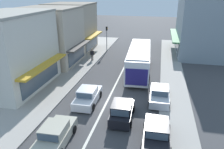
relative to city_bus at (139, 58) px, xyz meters
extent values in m
plane|color=#3F3F42|center=(-2.09, -8.39, -1.88)|extent=(140.00, 140.00, 0.00)
cube|color=silver|center=(-2.09, -4.39, -1.88)|extent=(0.20, 28.00, 0.01)
cube|color=#A39E96|center=(-8.89, -2.39, -1.81)|extent=(5.20, 44.00, 0.14)
cube|color=#A39E96|center=(4.11, -2.39, -1.82)|extent=(2.80, 44.00, 0.12)
cube|color=silver|center=(-12.29, -7.09, 1.91)|extent=(6.02, 8.93, 7.58)
cube|color=gold|center=(-8.83, -7.09, 0.82)|extent=(1.10, 8.21, 0.20)
cube|color=#425160|center=(-9.25, -7.09, -0.48)|extent=(0.06, 7.14, 1.80)
cube|color=#A19D92|center=(-12.29, -7.09, 5.82)|extent=(6.18, 8.93, 0.24)
cube|color=beige|center=(-12.29, 1.31, 1.83)|extent=(7.23, 7.21, 7.42)
cube|color=#4C4742|center=(-8.23, 1.31, 0.82)|extent=(1.10, 6.64, 0.20)
cube|color=#425160|center=(-8.65, 1.31, -0.48)|extent=(0.06, 5.77, 1.80)
cube|color=gray|center=(-12.29, 1.31, 5.66)|extent=(7.39, 7.21, 0.24)
cube|color=#B2A38E|center=(-12.29, 8.76, 1.86)|extent=(6.83, 7.33, 7.49)
cube|color=gold|center=(-8.42, 8.76, 0.82)|extent=(1.10, 6.75, 0.20)
cube|color=#425160|center=(-8.84, 8.76, -0.48)|extent=(0.06, 5.87, 1.80)
cube|color=gray|center=(-12.29, 8.76, 5.73)|extent=(6.99, 7.33, 0.24)
cube|color=#84939E|center=(9.41, 11.59, 3.04)|extent=(8.62, 12.76, 9.85)
cube|color=#2D703D|center=(4.65, 11.59, 0.82)|extent=(1.10, 11.74, 0.20)
cube|color=#425160|center=(5.07, 11.59, -0.48)|extent=(0.06, 10.21, 1.80)
cube|color=silver|center=(0.00, 0.01, -0.12)|extent=(3.07, 10.92, 2.70)
cube|color=#425160|center=(0.00, 0.01, 0.28)|extent=(3.08, 10.49, 0.90)
cube|color=navy|center=(0.29, -5.41, -0.32)|extent=(2.25, 0.18, 1.76)
cube|color=#A8A8AC|center=(0.00, 0.01, 1.29)|extent=(2.90, 10.05, 0.12)
cylinder|color=black|center=(-1.43, 3.29, -1.40)|extent=(0.31, 0.97, 0.96)
cylinder|color=black|center=(1.07, 3.42, -1.40)|extent=(0.31, 0.97, 0.96)
cylinder|color=black|center=(-1.09, -3.02, -1.40)|extent=(0.31, 0.97, 0.96)
cylinder|color=black|center=(1.40, -2.89, -1.40)|extent=(0.31, 0.97, 0.96)
cube|color=silver|center=(-3.78, -8.74, -1.37)|extent=(1.79, 4.23, 0.72)
cube|color=silver|center=(-3.77, -8.84, -0.71)|extent=(1.59, 1.83, 0.60)
cube|color=#425160|center=(-3.79, -7.92, -0.71)|extent=(1.44, 0.08, 0.51)
cube|color=#425160|center=(-3.76, -9.76, -0.71)|extent=(1.40, 0.08, 0.48)
cylinder|color=black|center=(-4.66, -7.50, -1.57)|extent=(0.19, 0.62, 0.62)
cylinder|color=black|center=(-2.94, -7.47, -1.57)|extent=(0.19, 0.62, 0.62)
cylinder|color=black|center=(-4.61, -10.02, -1.57)|extent=(0.19, 0.62, 0.62)
cylinder|color=black|center=(-2.89, -9.99, -1.57)|extent=(0.19, 0.62, 0.62)
cube|color=black|center=(-0.23, -10.67, -1.36)|extent=(1.74, 3.75, 0.76)
cube|color=black|center=(-0.22, -10.97, -0.66)|extent=(1.57, 1.94, 0.64)
cube|color=#425160|center=(-0.25, -10.00, -0.66)|extent=(1.40, 0.10, 0.54)
cube|color=#425160|center=(-0.19, -11.94, -0.66)|extent=(1.37, 0.10, 0.51)
cylinder|color=black|center=(-1.08, -9.59, -1.57)|extent=(0.20, 0.62, 0.62)
cylinder|color=black|center=(0.56, -9.54, -1.57)|extent=(0.20, 0.62, 0.62)
cylinder|color=black|center=(-1.02, -11.81, -1.57)|extent=(0.20, 0.62, 0.62)
cylinder|color=black|center=(0.62, -11.76, -1.57)|extent=(0.20, 0.62, 0.62)
cube|color=#B7B29E|center=(-4.11, -14.68, -1.37)|extent=(1.88, 4.26, 0.72)
cube|color=#B7B29E|center=(-4.11, -14.78, -0.71)|extent=(1.63, 1.86, 0.60)
cube|color=#425160|center=(-4.14, -13.86, -0.71)|extent=(1.44, 0.11, 0.51)
cube|color=#425160|center=(-4.07, -15.70, -0.71)|extent=(1.41, 0.11, 0.48)
cylinder|color=black|center=(-5.02, -13.45, -1.57)|extent=(0.20, 0.63, 0.62)
cylinder|color=black|center=(-3.30, -13.39, -1.57)|extent=(0.20, 0.63, 0.62)
cube|color=black|center=(2.57, -13.04, -1.37)|extent=(1.74, 4.21, 0.72)
cube|color=black|center=(2.57, -13.14, -0.71)|extent=(1.57, 1.81, 0.60)
cube|color=#425160|center=(2.56, -12.22, -0.71)|extent=(1.44, 0.07, 0.51)
cube|color=#425160|center=(2.57, -14.06, -0.71)|extent=(1.40, 0.07, 0.48)
cylinder|color=black|center=(1.70, -11.78, -1.57)|extent=(0.18, 0.62, 0.62)
cylinder|color=black|center=(3.42, -11.77, -1.57)|extent=(0.18, 0.62, 0.62)
cylinder|color=black|center=(1.71, -14.30, -1.57)|extent=(0.18, 0.62, 0.62)
cube|color=silver|center=(2.67, -6.97, -1.37)|extent=(1.72, 4.20, 0.72)
cube|color=silver|center=(2.67, -7.07, -0.71)|extent=(1.56, 1.80, 0.60)
cube|color=#425160|center=(2.67, -6.15, -0.71)|extent=(1.44, 0.06, 0.51)
cube|color=#425160|center=(2.67, -7.99, -0.71)|extent=(1.40, 0.06, 0.48)
cylinder|color=black|center=(1.81, -5.71, -1.57)|extent=(0.18, 0.62, 0.62)
cylinder|color=black|center=(3.53, -5.70, -1.57)|extent=(0.18, 0.62, 0.62)
cylinder|color=black|center=(1.81, -8.23, -1.57)|extent=(0.18, 0.62, 0.62)
cylinder|color=black|center=(3.53, -8.22, -1.57)|extent=(0.18, 0.62, 0.62)
cylinder|color=gray|center=(-6.30, 8.95, 0.22)|extent=(0.12, 0.12, 4.20)
cube|color=black|center=(-6.30, 8.95, 1.97)|extent=(0.24, 0.24, 0.68)
sphere|color=black|center=(-6.16, 8.95, 2.20)|extent=(0.13, 0.13, 0.13)
sphere|color=orange|center=(-6.16, 8.95, 1.98)|extent=(0.13, 0.13, 0.13)
sphere|color=black|center=(-6.16, 8.95, 1.76)|extent=(0.13, 0.13, 0.13)
cylinder|color=#4C4742|center=(-7.17, 3.24, -1.32)|extent=(0.14, 0.14, 0.84)
cylinder|color=#4C4742|center=(-7.03, 3.35, -1.32)|extent=(0.14, 0.14, 0.84)
cube|color=black|center=(-7.10, 3.29, -0.62)|extent=(0.42, 0.40, 0.56)
sphere|color=brown|center=(-7.10, 3.29, -0.22)|extent=(0.22, 0.22, 0.22)
cylinder|color=black|center=(-7.28, 3.14, -0.62)|extent=(0.09, 0.09, 0.54)
cylinder|color=black|center=(-6.91, 3.45, -0.62)|extent=(0.09, 0.09, 0.54)
cube|color=brown|center=(-6.87, 3.51, -0.80)|extent=(0.23, 0.25, 0.22)
camera|label=1|loc=(2.26, -25.78, 7.95)|focal=35.00mm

